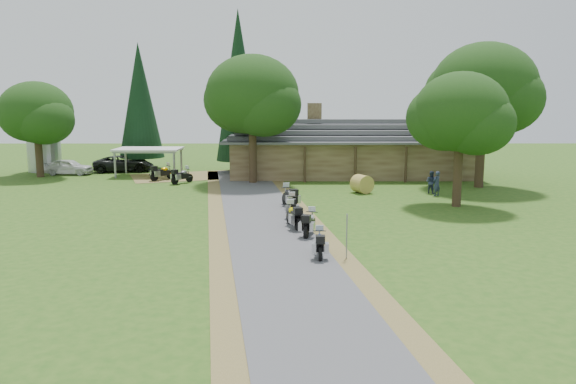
{
  "coord_description": "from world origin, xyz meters",
  "views": [
    {
      "loc": [
        0.54,
        -24.57,
        6.46
      ],
      "look_at": [
        0.62,
        5.0,
        1.6
      ],
      "focal_mm": 35.0,
      "sensor_mm": 36.0,
      "label": 1
    }
  ],
  "objects_px": {
    "motorcycle_row_e": "(289,196)",
    "motorcycle_carport_b": "(182,175)",
    "lodge": "(349,147)",
    "silo": "(43,139)",
    "motorcycle_row_b": "(310,222)",
    "car_white_sedan": "(69,165)",
    "motorcycle_carport_a": "(162,172)",
    "carport": "(149,162)",
    "motorcycle_row_c": "(293,215)",
    "motorcycle_row_a": "(320,242)",
    "car_dark_suv": "(124,160)",
    "motorcycle_row_d": "(292,205)",
    "hay_bale": "(362,184)"
  },
  "relations": [
    {
      "from": "motorcycle_row_d",
      "to": "motorcycle_row_a",
      "type": "bearing_deg",
      "value": -173.29
    },
    {
      "from": "motorcycle_carport_a",
      "to": "carport",
      "type": "bearing_deg",
      "value": 75.32
    },
    {
      "from": "motorcycle_row_e",
      "to": "car_dark_suv",
      "type": "bearing_deg",
      "value": 21.83
    },
    {
      "from": "motorcycle_row_e",
      "to": "motorcycle_carport_a",
      "type": "height_order",
      "value": "motorcycle_row_e"
    },
    {
      "from": "carport",
      "to": "hay_bale",
      "type": "height_order",
      "value": "carport"
    },
    {
      "from": "silo",
      "to": "motorcycle_row_c",
      "type": "relative_size",
      "value": 2.98
    },
    {
      "from": "car_white_sedan",
      "to": "motorcycle_row_a",
      "type": "relative_size",
      "value": 2.97
    },
    {
      "from": "lodge",
      "to": "carport",
      "type": "relative_size",
      "value": 3.9
    },
    {
      "from": "motorcycle_row_c",
      "to": "motorcycle_carport_b",
      "type": "height_order",
      "value": "motorcycle_row_c"
    },
    {
      "from": "car_dark_suv",
      "to": "hay_bale",
      "type": "distance_m",
      "value": 23.42
    },
    {
      "from": "silo",
      "to": "carport",
      "type": "bearing_deg",
      "value": -16.66
    },
    {
      "from": "car_dark_suv",
      "to": "hay_bale",
      "type": "bearing_deg",
      "value": -130.56
    },
    {
      "from": "silo",
      "to": "motorcycle_carport_b",
      "type": "relative_size",
      "value": 3.08
    },
    {
      "from": "motorcycle_row_b",
      "to": "carport",
      "type": "bearing_deg",
      "value": 45.34
    },
    {
      "from": "motorcycle_carport_b",
      "to": "hay_bale",
      "type": "xyz_separation_m",
      "value": [
        13.48,
        -4.65,
        -0.02
      ]
    },
    {
      "from": "silo",
      "to": "motorcycle_row_c",
      "type": "height_order",
      "value": "silo"
    },
    {
      "from": "silo",
      "to": "motorcycle_row_c",
      "type": "xyz_separation_m",
      "value": [
        22.48,
        -23.12,
        -2.28
      ]
    },
    {
      "from": "lodge",
      "to": "motorcycle_row_b",
      "type": "bearing_deg",
      "value": -101.1
    },
    {
      "from": "silo",
      "to": "motorcycle_row_d",
      "type": "height_order",
      "value": "silo"
    },
    {
      "from": "car_dark_suv",
      "to": "motorcycle_carport_b",
      "type": "distance_m",
      "value": 9.89
    },
    {
      "from": "carport",
      "to": "motorcycle_row_e",
      "type": "xyz_separation_m",
      "value": [
        12.0,
        -14.6,
        -0.48
      ]
    },
    {
      "from": "car_white_sedan",
      "to": "motorcycle_carport_a",
      "type": "relative_size",
      "value": 2.59
    },
    {
      "from": "carport",
      "to": "motorcycle_carport_a",
      "type": "height_order",
      "value": "carport"
    },
    {
      "from": "car_white_sedan",
      "to": "motorcycle_row_b",
      "type": "distance_m",
      "value": 30.07
    },
    {
      "from": "car_dark_suv",
      "to": "motorcycle_row_a",
      "type": "bearing_deg",
      "value": -159.91
    },
    {
      "from": "motorcycle_row_a",
      "to": "hay_bale",
      "type": "relative_size",
      "value": 1.38
    },
    {
      "from": "motorcycle_row_a",
      "to": "motorcycle_row_e",
      "type": "xyz_separation_m",
      "value": [
        -1.21,
        10.78,
        0.11
      ]
    },
    {
      "from": "carport",
      "to": "car_white_sedan",
      "type": "xyz_separation_m",
      "value": [
        -7.21,
        0.67,
        -0.32
      ]
    },
    {
      "from": "silo",
      "to": "motorcycle_row_a",
      "type": "bearing_deg",
      "value": -50.44
    },
    {
      "from": "silo",
      "to": "motorcycle_carport_b",
      "type": "height_order",
      "value": "silo"
    },
    {
      "from": "silo",
      "to": "motorcycle_row_b",
      "type": "bearing_deg",
      "value": -46.78
    },
    {
      "from": "motorcycle_row_e",
      "to": "motorcycle_row_b",
      "type": "bearing_deg",
      "value": 168.58
    },
    {
      "from": "motorcycle_row_b",
      "to": "silo",
      "type": "bearing_deg",
      "value": 57.68
    },
    {
      "from": "lodge",
      "to": "motorcycle_carport_b",
      "type": "relative_size",
      "value": 11.12
    },
    {
      "from": "carport",
      "to": "motorcycle_row_c",
      "type": "relative_size",
      "value": 2.77
    },
    {
      "from": "silo",
      "to": "car_white_sedan",
      "type": "relative_size",
      "value": 1.13
    },
    {
      "from": "lodge",
      "to": "car_white_sedan",
      "type": "bearing_deg",
      "value": 179.61
    },
    {
      "from": "carport",
      "to": "motorcycle_row_e",
      "type": "bearing_deg",
      "value": -50.35
    },
    {
      "from": "motorcycle_row_a",
      "to": "motorcycle_row_c",
      "type": "height_order",
      "value": "motorcycle_row_c"
    },
    {
      "from": "carport",
      "to": "motorcycle_row_b",
      "type": "xyz_separation_m",
      "value": [
        12.94,
        -21.64,
        -0.55
      ]
    },
    {
      "from": "motorcycle_row_d",
      "to": "motorcycle_row_e",
      "type": "bearing_deg",
      "value": 2.07
    },
    {
      "from": "motorcycle_row_e",
      "to": "motorcycle_carport_b",
      "type": "xyz_separation_m",
      "value": [
        -8.35,
        10.06,
        -0.05
      ]
    },
    {
      "from": "car_dark_suv",
      "to": "motorcycle_row_c",
      "type": "bearing_deg",
      "value": -156.2
    },
    {
      "from": "lodge",
      "to": "car_white_sedan",
      "type": "distance_m",
      "value": 24.55
    },
    {
      "from": "lodge",
      "to": "carport",
      "type": "distance_m",
      "value": 17.34
    },
    {
      "from": "motorcycle_row_b",
      "to": "motorcycle_carport_a",
      "type": "bearing_deg",
      "value": 45.17
    },
    {
      "from": "lodge",
      "to": "silo",
      "type": "distance_m",
      "value": 27.7
    },
    {
      "from": "car_white_sedan",
      "to": "motorcycle_row_b",
      "type": "xyz_separation_m",
      "value": [
        20.15,
        -22.32,
        -0.23
      ]
    },
    {
      "from": "lodge",
      "to": "car_white_sedan",
      "type": "height_order",
      "value": "lodge"
    },
    {
      "from": "silo",
      "to": "car_white_sedan",
      "type": "distance_m",
      "value": 4.43
    }
  ]
}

